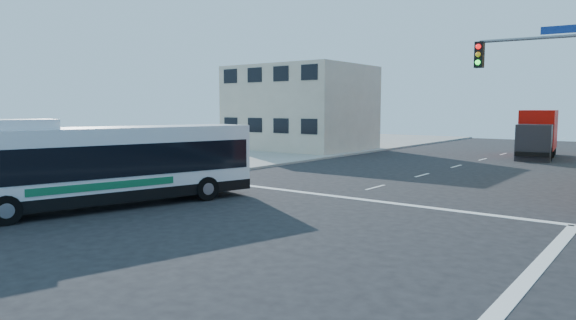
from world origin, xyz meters
The scene contains 6 objects.
ground centered at (0.00, 0.00, 0.00)m, with size 120.00×120.00×0.00m, color black.
sidewalk_nw centered at (-35.00, 35.00, 0.07)m, with size 50.00×50.00×0.15m, color gray.
building_west centered at (-17.02, 29.98, 4.01)m, with size 12.06×10.06×8.00m.
signal_mast_ne centered at (9.08, 10.62, 4.98)m, with size 7.91×1.13×8.07m.
transit_bus centered at (-6.33, 1.70, 1.77)m, with size 5.67×12.51×3.63m.
box_truck centered at (3.00, 35.42, 1.87)m, with size 3.53×8.83×3.86m.
Camera 1 is at (12.12, -10.32, 4.04)m, focal length 32.00 mm.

